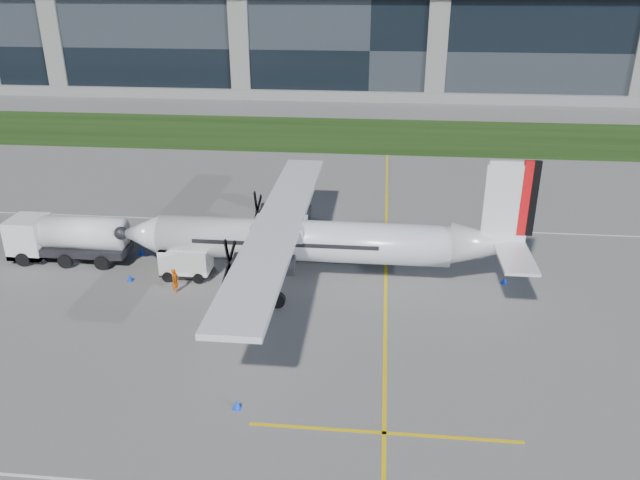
{
  "coord_description": "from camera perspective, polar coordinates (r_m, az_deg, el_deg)",
  "views": [
    {
      "loc": [
        2.4,
        -27.83,
        18.57
      ],
      "look_at": [
        -1.35,
        8.99,
        2.57
      ],
      "focal_mm": 35.0,
      "sensor_mm": 36.0,
      "label": 1
    }
  ],
  "objects": [
    {
      "name": "ground_crew_person",
      "position": [
        39.91,
        -13.12,
        -3.51
      ],
      "size": [
        0.69,
        0.85,
        1.86
      ],
      "primitive_type": "imported",
      "rotation": [
        0.0,
        0.0,
        1.36
      ],
      "color": "#F25907",
      "rests_on": "ground"
    },
    {
      "name": "grass_strip",
      "position": [
        78.1,
        3.94,
        9.58
      ],
      "size": [
        400.0,
        18.0,
        0.04
      ],
      "primitive_type": "cube",
      "color": "#18320D",
      "rests_on": "ground"
    },
    {
      "name": "terminal_building",
      "position": [
        108.42,
        4.73,
        17.44
      ],
      "size": [
        120.0,
        20.0,
        15.0
      ],
      "primitive_type": "cube",
      "color": "black",
      "rests_on": "ground"
    },
    {
      "name": "safety_cone_stbdwing",
      "position": [
        53.73,
        -1.29,
        3.43
      ],
      "size": [
        0.36,
        0.36,
        0.5
      ],
      "primitive_type": "cone",
      "color": "#0E43F4",
      "rests_on": "ground"
    },
    {
      "name": "tree_line",
      "position": [
        168.57,
        5.22,
        17.98
      ],
      "size": [
        400.0,
        6.0,
        6.0
      ],
      "primitive_type": "cube",
      "color": "black",
      "rests_on": "ground"
    },
    {
      "name": "safety_cone_nose_port",
      "position": [
        42.47,
        -16.98,
        -3.28
      ],
      "size": [
        0.36,
        0.36,
        0.5
      ],
      "primitive_type": "cone",
      "color": "#0E43F4",
      "rests_on": "ground"
    },
    {
      "name": "safety_cone_tail",
      "position": [
        41.99,
        16.51,
        -3.54
      ],
      "size": [
        0.36,
        0.36,
        0.5
      ],
      "primitive_type": "cone",
      "color": "#0E43F4",
      "rests_on": "ground"
    },
    {
      "name": "turboprop_aircraft",
      "position": [
        39.56,
        -0.22,
        2.0
      ],
      "size": [
        26.7,
        27.69,
        8.31
      ],
      "primitive_type": null,
      "color": "white",
      "rests_on": "ground"
    },
    {
      "name": "fuel_tanker_truck",
      "position": [
        46.6,
        -22.63,
        0.14
      ],
      "size": [
        8.59,
        2.79,
        3.22
      ],
      "primitive_type": null,
      "color": "silver",
      "rests_on": "ground"
    },
    {
      "name": "yellow_taxiway_centerline",
      "position": [
        42.14,
        6.04,
        -2.9
      ],
      "size": [
        0.2,
        70.0,
        0.01
      ],
      "primitive_type": "cube",
      "color": "yellow",
      "rests_on": "ground"
    },
    {
      "name": "ground",
      "position": [
        70.37,
        3.68,
        8.02
      ],
      "size": [
        400.0,
        400.0,
        0.0
      ],
      "primitive_type": "plane",
      "color": "#5D5A58",
      "rests_on": "ground"
    },
    {
      "name": "baggage_tug",
      "position": [
        41.84,
        -12.12,
        -1.98
      ],
      "size": [
        3.41,
        2.04,
        2.04
      ],
      "primitive_type": null,
      "color": "white",
      "rests_on": "ground"
    },
    {
      "name": "safety_cone_portwing",
      "position": [
        29.91,
        -7.61,
        -14.64
      ],
      "size": [
        0.36,
        0.36,
        0.5
      ],
      "primitive_type": "cone",
      "color": "#0E43F4",
      "rests_on": "ground"
    },
    {
      "name": "safety_cone_nose_stbd",
      "position": [
        46.12,
        -16.01,
        -0.99
      ],
      "size": [
        0.36,
        0.36,
        0.5
      ],
      "primitive_type": "cone",
      "color": "#0E43F4",
      "rests_on": "ground"
    }
  ]
}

